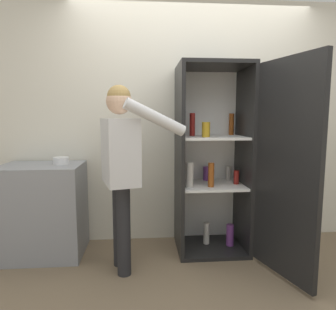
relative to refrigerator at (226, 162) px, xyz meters
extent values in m
plane|color=#7A664C|center=(-0.27, -0.54, -0.91)|extent=(12.00, 12.00, 0.00)
cube|color=silver|center=(-0.27, 0.44, 0.37)|extent=(7.00, 0.06, 2.55)
cube|color=black|center=(-0.11, 0.10, -0.89)|extent=(0.68, 0.58, 0.04)
cube|color=black|center=(-0.11, 0.10, 0.91)|extent=(0.68, 0.58, 0.04)
cube|color=white|center=(-0.11, 0.37, 0.01)|extent=(0.68, 0.03, 1.77)
cube|color=black|center=(-0.44, 0.10, 0.01)|extent=(0.04, 0.58, 1.77)
cube|color=black|center=(0.21, 0.10, 0.01)|extent=(0.04, 0.58, 1.77)
cube|color=white|center=(-0.11, 0.10, -0.25)|extent=(0.61, 0.51, 0.02)
cube|color=white|center=(-0.11, 0.10, 0.23)|extent=(0.61, 0.51, 0.02)
cube|color=black|center=(0.35, -0.51, 0.01)|extent=(0.24, 0.67, 1.77)
cylinder|color=#9E4C19|center=(0.14, 0.31, 0.35)|extent=(0.05, 0.05, 0.22)
cylinder|color=#B78C1E|center=(-0.21, -0.03, 0.31)|extent=(0.08, 0.08, 0.14)
cylinder|color=beige|center=(-0.15, 0.14, -0.76)|extent=(0.06, 0.06, 0.22)
cylinder|color=maroon|center=(-0.30, 0.17, 0.35)|extent=(0.05, 0.05, 0.23)
cylinder|color=#9E4C19|center=(-0.15, -0.03, -0.12)|extent=(0.06, 0.06, 0.23)
cylinder|color=maroon|center=(0.13, 0.08, -0.17)|extent=(0.05, 0.05, 0.13)
cylinder|color=#723884|center=(-0.12, 0.29, -0.16)|extent=(0.08, 0.08, 0.14)
cylinder|color=#723884|center=(0.08, 0.08, -0.77)|extent=(0.08, 0.08, 0.22)
cylinder|color=beige|center=(-0.35, -0.01, -0.12)|extent=(0.08, 0.08, 0.24)
cylinder|color=beige|center=(0.11, 0.26, -0.16)|extent=(0.06, 0.06, 0.15)
cylinder|color=#262628|center=(-1.01, -0.17, -0.52)|extent=(0.12, 0.12, 0.78)
cylinder|color=#262628|center=(-0.96, -0.35, -0.52)|extent=(0.12, 0.12, 0.78)
cube|color=silver|center=(-0.99, -0.26, 0.14)|extent=(0.37, 0.51, 0.55)
sphere|color=#DBAD89|center=(-0.99, -0.26, 0.55)|extent=(0.21, 0.21, 0.21)
sphere|color=#AD894C|center=(-0.99, -0.26, 0.59)|extent=(0.20, 0.20, 0.20)
cylinder|color=silver|center=(-1.05, -0.01, 0.11)|extent=(0.09, 0.09, 0.52)
cylinder|color=silver|center=(-0.69, -0.44, 0.42)|extent=(0.51, 0.22, 0.30)
cube|color=gray|center=(-1.76, 0.11, -0.47)|extent=(0.76, 0.57, 0.89)
cylinder|color=white|center=(-1.58, 0.13, 0.01)|extent=(0.14, 0.14, 0.07)
camera|label=1|loc=(-0.79, -2.79, 0.42)|focal=32.00mm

